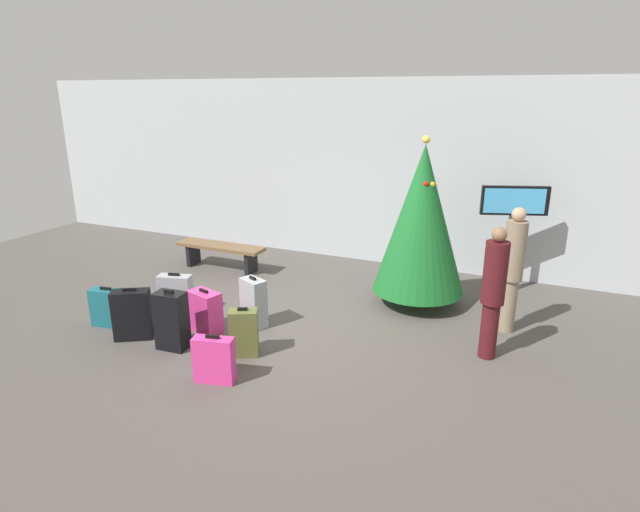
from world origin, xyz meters
TOP-DOWN VIEW (x-y plane):
  - ground_plane at (0.00, 0.00)m, footprint 16.00×16.00m
  - back_wall at (0.00, 3.51)m, footprint 16.00×0.20m
  - holiday_tree at (1.44, 1.61)m, footprint 1.42×1.42m
  - flight_info_kiosk at (2.69, 2.69)m, footprint 1.03×0.43m
  - waiting_bench at (-2.39, 1.79)m, footprint 1.75×0.44m
  - traveller_0 at (2.69, 0.25)m, footprint 0.41×0.41m
  - traveller_1 at (2.84, 1.16)m, footprint 0.40×0.40m
  - suitcase_0 at (-1.86, -0.21)m, footprint 0.54×0.33m
  - suitcase_1 at (-1.14, -1.18)m, footprint 0.41×0.29m
  - suitcase_2 at (-1.05, -0.59)m, footprint 0.52×0.38m
  - suitcase_3 at (-0.51, -0.15)m, footprint 0.44×0.36m
  - suitcase_4 at (-2.44, -1.00)m, footprint 0.51×0.29m
  - suitcase_5 at (-1.83, -1.17)m, footprint 0.55×0.46m
  - suitcase_6 at (-0.16, -1.65)m, footprint 0.50×0.29m
  - suitcase_7 at (-0.18, -0.96)m, footprint 0.42×0.36m

SIDE VIEW (x-z plane):
  - ground_plane at x=0.00m, z-range 0.00..0.00m
  - suitcase_4 at x=-2.44m, z-range -0.02..0.57m
  - suitcase_6 at x=-0.16m, z-range -0.02..0.58m
  - suitcase_0 at x=-1.86m, z-range -0.02..0.61m
  - suitcase_2 at x=-1.05m, z-range -0.02..0.62m
  - suitcase_7 at x=-0.18m, z-range -0.02..0.64m
  - suitcase_5 at x=-1.83m, z-range -0.02..0.72m
  - suitcase_3 at x=-0.51m, z-range -0.02..0.73m
  - waiting_bench at x=-2.39m, z-range 0.13..0.61m
  - suitcase_1 at x=-1.14m, z-range -0.02..0.80m
  - traveller_0 at x=2.69m, z-range 0.06..1.77m
  - traveller_1 at x=2.84m, z-range 0.06..1.85m
  - flight_info_kiosk at x=2.69m, z-range 0.40..2.21m
  - holiday_tree at x=1.44m, z-range 0.06..2.70m
  - back_wall at x=0.00m, z-range 0.00..3.51m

